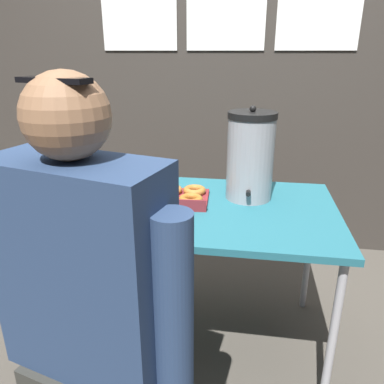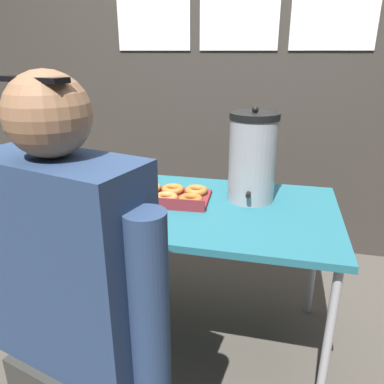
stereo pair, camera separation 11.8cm
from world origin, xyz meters
name	(u,v)px [view 2 (the right image)]	position (x,y,z in m)	size (l,w,h in m)	color
ground_plane	(201,336)	(0.00, 0.00, 0.00)	(12.00, 12.00, 0.00)	#4C473F
back_wall	(239,35)	(0.00, 1.10, 1.43)	(6.00, 0.11, 2.85)	#38332D
folding_table	(203,217)	(0.00, 0.00, 0.65)	(1.15, 0.74, 0.70)	#236675
donut_box	(170,195)	(-0.16, 0.04, 0.73)	(0.36, 0.26, 0.05)	maroon
coffee_urn	(252,157)	(0.19, 0.13, 0.90)	(0.21, 0.24, 0.42)	#939399
cell_phone	(78,220)	(-0.45, -0.27, 0.71)	(0.09, 0.15, 0.01)	black
person_seated	(76,318)	(-0.23, -0.69, 0.61)	(0.61, 0.34, 1.30)	#33332D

